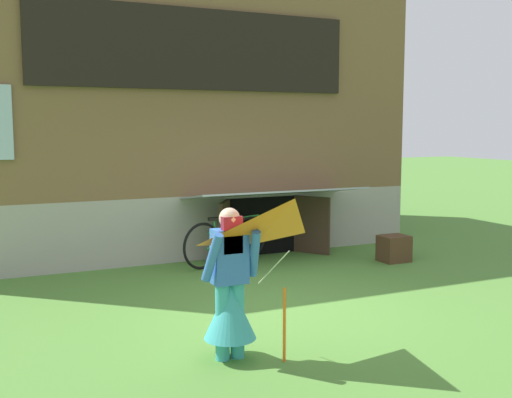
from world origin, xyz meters
The scene contains 6 objects.
ground_plane centered at (0.00, 0.00, 0.00)m, with size 60.00×60.00×0.00m, color #4C7F33.
log_house centered at (0.00, 5.50, 2.62)m, with size 8.56×6.13×5.24m.
person centered at (-1.27, -1.44, 0.63)m, with size 0.60×0.52×1.51m.
kite centered at (-0.87, -2.02, 1.22)m, with size 1.03×1.10×1.50m.
bicycle_green centered at (0.31, 2.51, 0.40)m, with size 1.72×0.62×0.82m.
wooden_crate centered at (2.99, 1.51, 0.22)m, with size 0.47×0.40×0.45m, color #4C331E.
Camera 1 is at (-3.55, -6.92, 2.30)m, focal length 43.54 mm.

